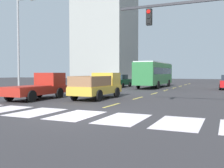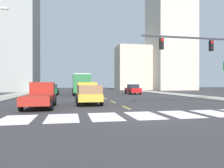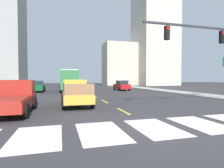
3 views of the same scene
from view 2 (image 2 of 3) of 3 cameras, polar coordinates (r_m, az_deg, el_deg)
ground_plane at (r=12.23m, az=8.90°, el=-8.58°), size 160.00×160.00×0.00m
sidewalk_right at (r=33.81m, az=18.34°, el=-2.88°), size 3.28×110.00×0.15m
sidewalk_left at (r=30.56m, az=-27.21°, el=-3.21°), size 3.28×110.00×0.15m
crosswalk_stripe_1 at (r=11.81m, az=-24.94°, el=-8.88°), size 1.72×3.00×0.01m
crosswalk_stripe_2 at (r=11.50m, az=-13.54°, el=-9.12°), size 1.72×3.00×0.01m
crosswalk_stripe_3 at (r=11.64m, az=-1.96°, el=-9.00°), size 1.72×3.00×0.01m
crosswalk_stripe_4 at (r=12.23m, az=8.90°, el=-8.56°), size 1.72×3.00×0.01m
crosswalk_stripe_5 at (r=13.19m, az=18.45°, el=-7.93°), size 1.72×3.00×0.01m
crosswalk_stripe_6 at (r=14.47m, az=26.47°, el=-7.22°), size 1.72×3.00×0.01m
lane_dash_0 at (r=16.01m, az=3.91°, el=-6.50°), size 0.16×2.40×0.01m
lane_dash_1 at (r=20.85m, az=0.29°, el=-4.95°), size 0.16×2.40×0.01m
lane_dash_2 at (r=25.75m, az=-1.96°, el=-3.98°), size 0.16×2.40×0.01m
lane_dash_3 at (r=30.68m, az=-3.48°, el=-3.31°), size 0.16×2.40×0.01m
lane_dash_4 at (r=35.63m, az=-4.58°, el=-2.83°), size 0.16×2.40×0.01m
lane_dash_5 at (r=40.60m, az=-5.41°, el=-2.47°), size 0.16×2.40×0.01m
lane_dash_6 at (r=45.57m, az=-6.05°, el=-2.18°), size 0.16×2.40×0.01m
lane_dash_7 at (r=50.55m, az=-6.58°, el=-1.95°), size 0.16×2.40×0.01m
pickup_stakebed at (r=19.02m, az=-6.70°, el=-2.62°), size 2.18×5.20×1.96m
pickup_dark at (r=16.91m, az=-19.13°, el=-3.03°), size 2.18×5.20×1.96m
city_bus at (r=35.10m, az=-8.70°, el=0.31°), size 2.72×10.80×3.32m
sedan_near_left at (r=36.16m, az=5.80°, el=-1.43°), size 2.02×4.40×1.72m
sedan_far at (r=34.39m, az=-16.26°, el=-1.52°), size 2.02×4.40×1.72m
tower_tall_centre at (r=64.53m, az=15.79°, el=15.72°), size 11.13×11.38×38.37m
block_mid_left at (r=54.64m, az=-25.89°, el=11.49°), size 10.93×11.23×25.22m
block_mid_right at (r=61.39m, az=6.29°, el=4.38°), size 10.72×7.36×12.78m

